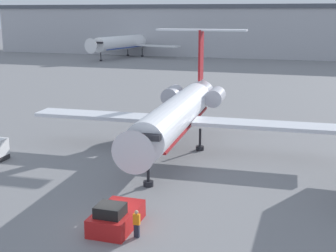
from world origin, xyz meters
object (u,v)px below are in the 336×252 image
Objects in this scene: airplane_main at (178,112)px; airplane_parked_far_left at (132,42)px; worker_near_tug at (137,223)px; pushback_tug at (116,217)px.

airplane_parked_far_left reaches higher than airplane_main.
airplane_parked_far_left is at bearing 111.67° from worker_near_tug.
pushback_tug is 115.87m from airplane_parked_far_left.
airplane_main is at bearing -65.88° from airplane_parked_far_left.
worker_near_tug is at bearing -27.45° from pushback_tug.
airplane_main is at bearing 93.21° from pushback_tug.
airplane_main is 99.35m from airplane_parked_far_left.
airplane_main reaches higher than pushback_tug.
worker_near_tug is 117.32m from airplane_parked_far_left.
airplane_parked_far_left is at bearing 114.12° from airplane_main.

